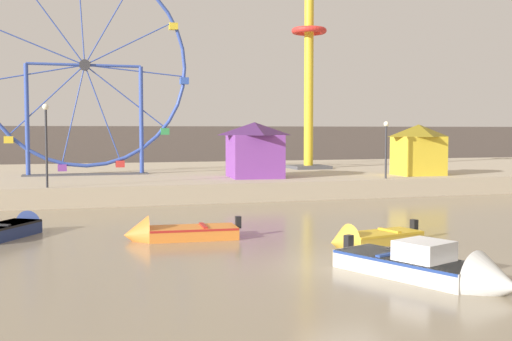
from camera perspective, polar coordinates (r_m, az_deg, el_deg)
ground_plane at (r=18.98m, az=8.11°, el=-8.44°), size 240.00×240.00×0.00m
quay_promenade at (r=46.37m, az=-7.02°, el=-0.65°), size 110.00×24.45×1.05m
distant_town_skyline at (r=72.71m, az=-10.62°, el=2.18°), size 140.00×3.00×4.40m
motorboat_navy_blue at (r=25.73m, az=-20.79°, el=-4.83°), size 3.01×3.87×1.17m
motorboat_orange_hull at (r=23.35m, az=-7.66°, el=-5.56°), size 4.30×1.65×1.36m
motorboat_pale_grey at (r=17.47m, az=16.03°, el=-8.52°), size 3.43×5.45×1.51m
motorboat_mustard_yellow at (r=22.50m, az=9.82°, el=-6.01°), size 3.91×2.02×1.17m
ferris_wheel_blue_frame at (r=42.95m, az=-15.07°, el=8.82°), size 13.40×1.20×13.71m
drop_tower_yellow_tower at (r=48.71m, az=4.75°, el=9.07°), size 2.80×2.80×15.76m
carnival_booth_purple_stall at (r=39.26m, az=-0.13°, el=1.96°), size 3.65×4.08×3.40m
carnival_booth_yellow_awning at (r=42.58m, az=14.32°, el=1.90°), size 3.23×2.78×3.28m
promenade_lamp_near at (r=33.89m, az=-18.26°, el=3.17°), size 0.32×0.32×4.24m
promenade_lamp_far at (r=39.09m, az=11.56°, el=2.65°), size 0.32×0.32×3.44m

